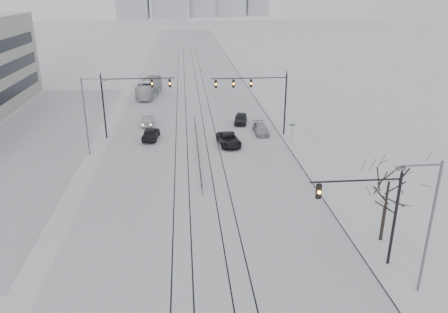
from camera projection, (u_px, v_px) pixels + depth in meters
road at (192, 94)px, 79.55m from camera, size 22.00×260.00×0.02m
sidewalk_east at (265, 92)px, 80.69m from camera, size 5.00×260.00×0.16m
curb at (252, 92)px, 80.49m from camera, size 0.10×260.00×0.12m
parking_strip at (36, 142)px, 54.62m from camera, size 14.00×60.00×0.03m
tram_rails at (195, 126)px, 60.98m from camera, size 5.30×180.00×0.01m
traffic_mast_near at (373, 208)px, 28.71m from camera, size 6.10×0.37×7.00m
traffic_mast_ne at (260, 92)px, 54.96m from camera, size 9.60×0.37×8.00m
traffic_mast_nw at (127, 95)px, 54.52m from camera, size 9.10×0.37×8.00m
street_light_east at (426, 221)px, 25.85m from camera, size 2.73×0.25×9.00m
street_light_west at (87, 111)px, 48.77m from camera, size 2.73×0.25×9.00m
bare_tree at (388, 188)px, 31.73m from camera, size 4.40×4.40×6.10m
median_fence at (197, 147)px, 51.52m from camera, size 0.06×24.00×1.00m
street_sign at (292, 130)px, 54.00m from camera, size 0.70×0.06×2.40m
sedan_sb_inner at (151, 133)px, 55.47m from camera, size 2.33×4.76×1.57m
sedan_sb_outer at (148, 120)px, 61.18m from camera, size 1.53×4.28×1.41m
sedan_nb_front at (229, 140)px, 53.43m from camera, size 2.93×5.36×1.42m
sedan_nb_right at (261, 129)px, 57.67m from camera, size 1.79×4.36×1.26m
sedan_nb_far at (241, 119)px, 62.00m from camera, size 2.45×4.47×1.44m
box_truck at (149, 88)px, 77.30m from camera, size 4.03×10.89×2.96m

